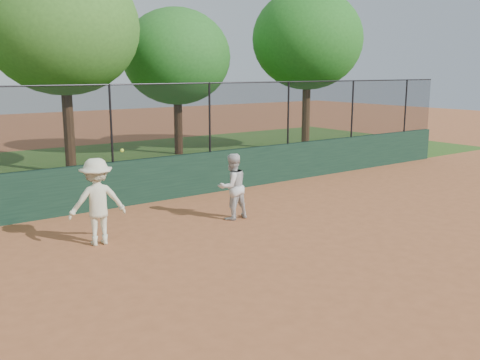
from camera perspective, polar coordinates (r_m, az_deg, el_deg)
ground at (r=9.77m, az=3.90°, el=-9.59°), size 80.00×80.00×0.00m
back_wall at (r=14.52m, az=-11.48°, el=-0.26°), size 26.00×0.20×1.20m
grass_strip at (r=20.15m, az=-18.63°, el=0.91°), size 36.00×12.00×0.01m
player_second at (r=12.81m, az=-0.83°, el=-0.70°), size 0.79×0.62×1.60m
player_main at (r=11.31m, az=-14.99°, el=-2.25°), size 1.26×0.87×2.00m
fence_assembly at (r=14.27m, az=-11.85°, el=6.16°), size 26.00×0.06×2.00m
tree_2 at (r=19.42m, az=-18.43°, el=15.17°), size 5.22×4.74×7.19m
tree_3 at (r=22.95m, az=-6.77°, el=12.92°), size 4.61×4.19×6.09m
tree_4 at (r=24.19m, az=7.24°, el=14.62°), size 5.01×4.56×7.02m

